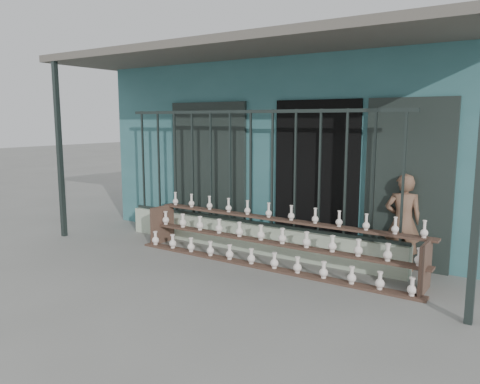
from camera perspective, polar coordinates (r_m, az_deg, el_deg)
The scene contains 6 objects.
ground at distance 6.61m, azimuth -4.87°, elevation -9.73°, with size 60.00×60.00×0.00m, color slate.
workshop_building at distance 9.94m, azimuth 10.44°, elevation 5.93°, with size 7.40×6.60×3.21m.
parapet_wall at distance 7.56m, azimuth 1.26°, elevation -5.52°, with size 5.00×0.20×0.45m, color beige.
security_fence at distance 7.36m, azimuth 1.29°, elevation 2.98°, with size 5.00×0.04×1.80m.
shelf_rack at distance 6.88m, azimuth 3.77°, elevation -5.83°, with size 4.50×0.68×0.85m.
elderly_woman at distance 6.92m, azimuth 19.26°, elevation -3.48°, with size 0.50×0.33×1.36m, color brown.
Camera 1 is at (3.91, -4.89, 2.10)m, focal length 35.00 mm.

